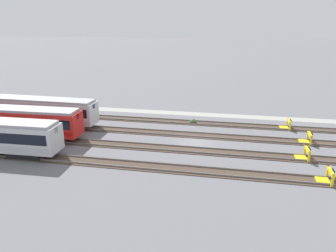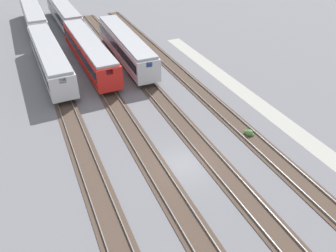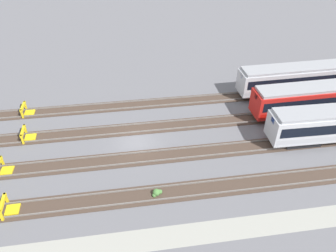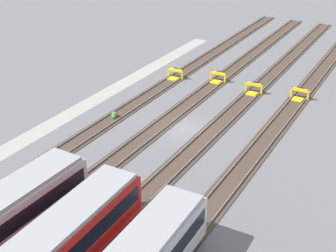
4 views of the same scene
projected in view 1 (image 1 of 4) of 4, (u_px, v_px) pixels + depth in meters
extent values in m
plane|color=slate|center=(196.00, 143.00, 37.58)|extent=(400.00, 400.00, 0.00)
cube|color=#9E9E93|center=(205.00, 115.00, 48.40)|extent=(54.00, 2.00, 0.01)
cube|color=#47382D|center=(202.00, 123.00, 44.34)|extent=(90.00, 2.23, 0.06)
cube|color=slate|center=(201.00, 124.00, 43.63)|extent=(90.00, 0.07, 0.15)
cube|color=slate|center=(202.00, 121.00, 44.97)|extent=(90.00, 0.07, 0.15)
cube|color=#47382D|center=(198.00, 135.00, 39.83)|extent=(90.00, 2.24, 0.06)
cube|color=slate|center=(198.00, 136.00, 39.13)|extent=(90.00, 0.07, 0.15)
cube|color=slate|center=(199.00, 133.00, 40.46)|extent=(90.00, 0.07, 0.15)
cube|color=#47382D|center=(193.00, 150.00, 35.32)|extent=(90.00, 2.24, 0.06)
cube|color=slate|center=(193.00, 152.00, 34.62)|extent=(90.00, 0.07, 0.15)
cube|color=slate|center=(194.00, 147.00, 35.96)|extent=(90.00, 0.07, 0.15)
cube|color=#47382D|center=(187.00, 170.00, 30.81)|extent=(90.00, 2.23, 0.06)
cube|color=slate|center=(186.00, 172.00, 30.11)|extent=(90.00, 0.07, 0.15)
cube|color=slate|center=(188.00, 166.00, 31.45)|extent=(90.00, 0.07, 0.15)
cube|color=silver|center=(31.00, 110.00, 43.23)|extent=(18.05, 3.15, 2.70)
cube|color=black|center=(31.00, 108.00, 43.13)|extent=(17.33, 3.18, 1.08)
cube|color=#B2B5BA|center=(32.00, 115.00, 43.47)|extent=(17.69, 3.17, 0.54)
cube|color=#999BA0|center=(29.00, 99.00, 42.76)|extent=(17.51, 2.86, 0.30)
cube|color=blue|center=(94.00, 106.00, 41.13)|extent=(0.09, 0.70, 0.56)
cube|color=black|center=(71.00, 125.00, 42.65)|extent=(3.64, 2.31, 0.70)
cube|color=red|center=(7.00, 121.00, 38.71)|extent=(18.06, 3.19, 2.70)
cube|color=black|center=(7.00, 118.00, 38.61)|extent=(17.34, 3.22, 1.08)
cube|color=#B70F0A|center=(8.00, 127.00, 38.95)|extent=(17.70, 3.21, 0.54)
cube|color=#999BA0|center=(5.00, 108.00, 38.24)|extent=(17.51, 2.90, 0.30)
cube|color=blue|center=(78.00, 116.00, 36.96)|extent=(0.10, 0.70, 0.56)
cube|color=black|center=(52.00, 137.00, 38.35)|extent=(3.65, 2.32, 0.70)
cube|color=blue|center=(56.00, 130.00, 32.45)|extent=(0.10, 0.70, 0.56)
cube|color=black|center=(28.00, 153.00, 33.84)|extent=(3.65, 2.32, 0.70)
cube|color=yellow|center=(290.00, 127.00, 41.30)|extent=(0.18, 0.18, 1.15)
cube|color=yellow|center=(287.00, 122.00, 42.98)|extent=(0.18, 0.18, 1.15)
cube|color=yellow|center=(289.00, 121.00, 42.00)|extent=(0.28, 2.00, 0.30)
cube|color=yellow|center=(284.00, 128.00, 42.38)|extent=(1.12, 1.10, 0.18)
cube|color=black|center=(291.00, 121.00, 41.98)|extent=(0.13, 0.60, 0.44)
cube|color=yellow|center=(311.00, 141.00, 36.51)|extent=(0.18, 0.18, 1.15)
cube|color=yellow|center=(308.00, 135.00, 38.18)|extent=(0.18, 0.18, 1.15)
cube|color=yellow|center=(310.00, 135.00, 37.21)|extent=(0.29, 2.01, 0.30)
cube|color=yellow|center=(304.00, 142.00, 37.61)|extent=(1.13, 1.11, 0.18)
cube|color=black|center=(312.00, 135.00, 37.18)|extent=(0.14, 0.60, 0.44)
cube|color=yellow|center=(309.00, 157.00, 32.22)|extent=(0.19, 0.19, 1.15)
cube|color=yellow|center=(305.00, 150.00, 33.90)|extent=(0.19, 0.19, 1.15)
cube|color=yellow|center=(307.00, 150.00, 32.93)|extent=(0.30, 2.01, 0.30)
cube|color=yellow|center=(301.00, 158.00, 33.30)|extent=(1.13, 1.11, 0.18)
cube|color=black|center=(309.00, 150.00, 32.90)|extent=(0.14, 0.60, 0.44)
cube|color=yellow|center=(333.00, 181.00, 27.54)|extent=(0.18, 0.18, 1.15)
cube|color=yellow|center=(327.00, 172.00, 29.21)|extent=(0.18, 0.18, 1.15)
cube|color=yellow|center=(331.00, 172.00, 28.24)|extent=(0.28, 2.00, 0.30)
cube|color=yellow|center=(322.00, 181.00, 28.64)|extent=(1.12, 1.10, 0.18)
cube|color=black|center=(333.00, 172.00, 28.21)|extent=(0.13, 0.60, 0.44)
sphere|color=#4C7F3D|center=(193.00, 121.00, 44.49)|extent=(0.64, 0.64, 0.64)
sphere|color=#4C7F3D|center=(191.00, 122.00, 44.47)|extent=(0.44, 0.44, 0.44)
sphere|color=#4C7F3D|center=(195.00, 122.00, 44.67)|extent=(0.36, 0.36, 0.36)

